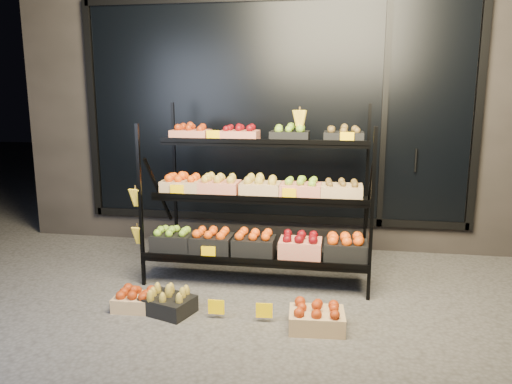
% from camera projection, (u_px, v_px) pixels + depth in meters
% --- Properties ---
extents(ground, '(24.00, 24.00, 0.00)m').
position_uv_depth(ground, '(248.00, 300.00, 4.33)').
color(ground, '#514F4C').
rests_on(ground, ground).
extents(building, '(6.00, 2.08, 3.50)m').
position_uv_depth(building, '(284.00, 93.00, 6.48)').
color(building, '#2D2826').
rests_on(building, ground).
extents(display_rack, '(2.18, 1.02, 1.72)m').
position_uv_depth(display_rack, '(258.00, 197.00, 4.75)').
color(display_rack, black).
rests_on(display_rack, ground).
extents(tag_floor_a, '(0.13, 0.01, 0.12)m').
position_uv_depth(tag_floor_a, '(216.00, 312.00, 3.96)').
color(tag_floor_a, '#FFC600').
rests_on(tag_floor_a, ground).
extents(tag_floor_b, '(0.13, 0.01, 0.12)m').
position_uv_depth(tag_floor_b, '(264.00, 315.00, 3.90)').
color(tag_floor_b, '#FFC600').
rests_on(tag_floor_b, ground).
extents(floor_crate_left, '(0.36, 0.27, 0.18)m').
position_uv_depth(floor_crate_left, '(136.00, 299.00, 4.13)').
color(floor_crate_left, tan).
rests_on(floor_crate_left, ground).
extents(floor_crate_midleft, '(0.47, 0.41, 0.20)m').
position_uv_depth(floor_crate_midleft, '(168.00, 302.00, 4.06)').
color(floor_crate_midleft, black).
rests_on(floor_crate_midleft, ground).
extents(floor_crate_midright, '(0.44, 0.34, 0.21)m').
position_uv_depth(floor_crate_midright, '(317.00, 317.00, 3.78)').
color(floor_crate_midright, tan).
rests_on(floor_crate_midright, ground).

